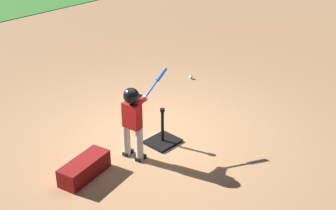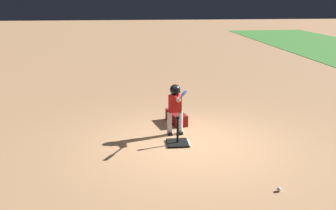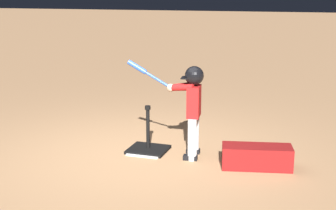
% 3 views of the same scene
% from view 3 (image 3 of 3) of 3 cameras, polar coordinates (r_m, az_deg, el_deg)
% --- Properties ---
extents(ground_plane, '(90.00, 90.00, 0.00)m').
position_cam_3_polar(ground_plane, '(6.12, -4.25, -6.40)').
color(ground_plane, '#AD7F56').
extents(home_plate, '(0.44, 0.44, 0.02)m').
position_cam_3_polar(home_plate, '(6.31, -2.53, -5.66)').
color(home_plate, white).
rests_on(home_plate, ground_plane).
extents(batting_tee, '(0.51, 0.46, 0.63)m').
position_cam_3_polar(batting_tee, '(6.33, -2.44, -5.04)').
color(batting_tee, black).
rests_on(batting_tee, ground_plane).
extents(batter_child, '(0.99, 0.38, 1.25)m').
position_cam_3_polar(batter_child, '(5.94, 2.86, 0.64)').
color(batter_child, silver).
rests_on(batter_child, ground_plane).
extents(equipment_bag, '(0.89, 0.49, 0.28)m').
position_cam_3_polar(equipment_bag, '(5.82, 10.77, -6.23)').
color(equipment_bag, maroon).
rests_on(equipment_bag, ground_plane).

